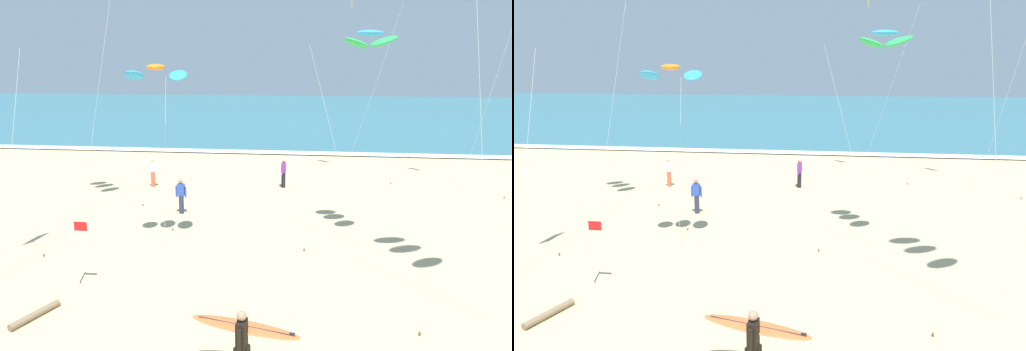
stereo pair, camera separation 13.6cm
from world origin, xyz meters
The scene contains 10 objects.
ocean_water centered at (0.00, 57.76, 0.04)m, with size 160.00×60.00×0.08m, color #336B7A.
shoreline_foam centered at (0.00, 28.06, 0.09)m, with size 160.00×1.37×0.01m, color white.
surfer_trailing centered at (-0.28, 2.62, 1.05)m, with size 2.42×1.00×1.71m.
kite_arc_amber_mid centered at (-4.20, 9.48, 6.28)m, with size 2.20×2.40×6.57m.
kite_arc_cobalt_far centered at (2.90, 10.80, 7.38)m, with size 3.03×2.50×7.69m.
bystander_purple_top centered at (-0.38, 18.46, 0.81)m, with size 0.26×0.49×1.59m.
bystander_blue_top centered at (-4.66, 13.46, 0.81)m, with size 0.50×0.22×1.59m.
bystander_white_top centered at (-7.46, 17.80, 0.81)m, with size 0.47×0.29×1.59m.
lifeguard_flag centered at (-5.87, 6.34, 1.27)m, with size 0.45×0.05×2.10m.
driftwood_log centered at (-6.16, 4.39, 0.09)m, with size 0.19×0.19×1.49m, color #846B4C.
Camera 2 is at (1.13, -6.03, 6.65)m, focal length 32.79 mm.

